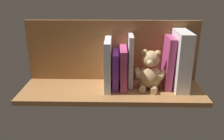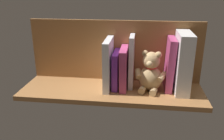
% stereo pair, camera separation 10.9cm
% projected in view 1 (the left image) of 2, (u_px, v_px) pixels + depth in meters
% --- Properties ---
extents(ground_plane, '(0.85, 0.28, 0.02)m').
position_uv_depth(ground_plane, '(112.00, 90.00, 1.13)').
color(ground_plane, '#9E6B3D').
extents(shelf_back_panel, '(0.85, 0.02, 0.30)m').
position_uv_depth(shelf_back_panel, '(112.00, 51.00, 1.18)').
color(shelf_back_panel, '#925E32').
rests_on(shelf_back_panel, ground_plane).
extents(dictionary_thick_white, '(0.06, 0.17, 0.27)m').
position_uv_depth(dictionary_thick_white, '(181.00, 60.00, 1.09)').
color(dictionary_thick_white, white).
rests_on(dictionary_thick_white, ground_plane).
extents(book_0, '(0.04, 0.14, 0.24)m').
position_uv_depth(book_0, '(168.00, 62.00, 1.11)').
color(book_0, '#B23F72').
rests_on(book_0, ground_plane).
extents(teddy_bear, '(0.15, 0.14, 0.19)m').
position_uv_depth(teddy_bear, '(150.00, 72.00, 1.10)').
color(teddy_bear, tan).
rests_on(teddy_bear, ground_plane).
extents(book_1, '(0.02, 0.12, 0.24)m').
position_uv_depth(book_1, '(130.00, 61.00, 1.12)').
color(book_1, silver).
rests_on(book_1, ground_plane).
extents(book_2, '(0.03, 0.16, 0.19)m').
position_uv_depth(book_2, '(123.00, 68.00, 1.11)').
color(book_2, '#B23F72').
rests_on(book_2, ground_plane).
extents(book_3, '(0.03, 0.15, 0.17)m').
position_uv_depth(book_3, '(116.00, 69.00, 1.12)').
color(book_3, purple).
rests_on(book_3, ground_plane).
extents(book_4, '(0.03, 0.18, 0.23)m').
position_uv_depth(book_4, '(108.00, 64.00, 1.10)').
color(book_4, silver).
rests_on(book_4, ground_plane).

